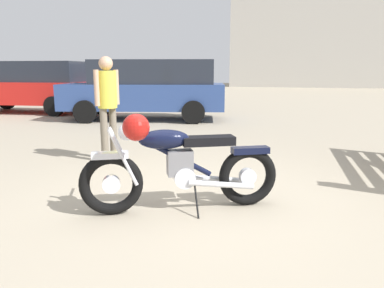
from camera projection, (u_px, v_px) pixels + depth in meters
ground_plane at (199, 203)px, 4.05m from camera, size 80.00×80.00×0.00m
vintage_motorcycle at (177, 165)px, 3.75m from camera, size 1.98×1.00×1.07m
bystander at (107, 98)px, 5.77m from camera, size 0.30×0.41×1.66m
blue_hatchback_right at (30, 85)px, 12.66m from camera, size 4.70×1.97×1.74m
pale_sedan_back at (157, 82)px, 16.56m from camera, size 3.97×1.97×1.78m
dark_sedan_left at (148, 88)px, 10.81m from camera, size 4.89×2.43×1.74m
industrial_building at (312, 33)px, 34.54m from camera, size 15.08×10.98×17.78m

